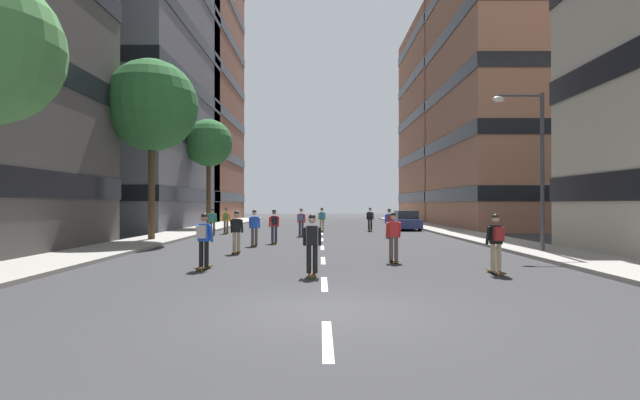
# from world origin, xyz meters

# --- Properties ---
(ground_plane) EXTENTS (132.05, 132.05, 0.00)m
(ground_plane) POSITION_xyz_m (0.00, 22.01, 0.00)
(ground_plane) COLOR #333335
(sidewalk_left) EXTENTS (2.98, 60.52, 0.14)m
(sidewalk_left) POSITION_xyz_m (-9.36, 24.76, 0.07)
(sidewalk_left) COLOR #9E9991
(sidewalk_left) RESTS_ON ground_plane
(sidewalk_right) EXTENTS (2.98, 60.52, 0.14)m
(sidewalk_right) POSITION_xyz_m (9.36, 24.76, 0.07)
(sidewalk_right) COLOR #9E9991
(sidewalk_right) RESTS_ON ground_plane
(lane_markings) EXTENTS (0.16, 52.20, 0.01)m
(lane_markings) POSITION_xyz_m (0.00, 23.00, 0.00)
(lane_markings) COLOR silver
(lane_markings) RESTS_ON ground_plane
(building_left_mid) EXTENTS (12.81, 19.35, 32.54)m
(building_left_mid) POSITION_xyz_m (-17.19, 31.74, 16.36)
(building_left_mid) COLOR slate
(building_left_mid) RESTS_ON ground_plane
(building_left_far) EXTENTS (12.81, 18.94, 33.23)m
(building_left_far) POSITION_xyz_m (-17.19, 48.05, 16.70)
(building_left_far) COLOR brown
(building_left_far) RESTS_ON ground_plane
(building_right_mid) EXTENTS (12.81, 16.69, 27.94)m
(building_right_mid) POSITION_xyz_m (17.19, 31.74, 14.06)
(building_right_mid) COLOR #9E6B51
(building_right_mid) RESTS_ON ground_plane
(building_right_far) EXTENTS (12.81, 16.69, 23.54)m
(building_right_far) POSITION_xyz_m (17.19, 48.05, 11.86)
(building_right_far) COLOR #9E6B51
(building_right_far) RESTS_ON ground_plane
(parked_car_near) EXTENTS (1.82, 4.40, 1.52)m
(parked_car_near) POSITION_xyz_m (6.67, 28.06, 0.70)
(parked_car_near) COLOR navy
(parked_car_near) RESTS_ON ground_plane
(street_tree_mid) EXTENTS (5.00, 5.00, 9.84)m
(street_tree_mid) POSITION_xyz_m (-9.36, 16.65, 7.45)
(street_tree_mid) COLOR #4C3823
(street_tree_mid) RESTS_ON sidewalk_left
(street_tree_far) EXTENTS (3.92, 3.92, 8.93)m
(street_tree_far) POSITION_xyz_m (-9.36, 29.91, 7.06)
(street_tree_far) COLOR #4C3823
(street_tree_far) RESTS_ON sidewalk_left
(streetlamp_right) EXTENTS (2.13, 0.30, 6.50)m
(streetlamp_right) POSITION_xyz_m (8.69, 10.22, 4.14)
(streetlamp_right) COLOR #3F3F44
(streetlamp_right) RESTS_ON sidewalk_right
(skater_0) EXTENTS (0.54, 0.91, 1.78)m
(skater_0) POSITION_xyz_m (-6.56, 23.15, 1.02)
(skater_0) COLOR brown
(skater_0) RESTS_ON ground_plane
(skater_1) EXTENTS (0.54, 0.90, 1.78)m
(skater_1) POSITION_xyz_m (-3.31, 13.79, 0.98)
(skater_1) COLOR brown
(skater_1) RESTS_ON ground_plane
(skater_2) EXTENTS (0.54, 0.91, 1.78)m
(skater_2) POSITION_xyz_m (2.49, 7.47, 0.98)
(skater_2) COLOR brown
(skater_2) RESTS_ON ground_plane
(skater_3) EXTENTS (0.57, 0.92, 1.78)m
(skater_3) POSITION_xyz_m (-3.77, 5.62, 1.02)
(skater_3) COLOR brown
(skater_3) RESTS_ON ground_plane
(skater_4) EXTENTS (0.56, 0.92, 1.78)m
(skater_4) POSITION_xyz_m (-1.31, 20.54, 1.02)
(skater_4) COLOR brown
(skater_4) RESTS_ON ground_plane
(skater_5) EXTENTS (0.57, 0.92, 1.78)m
(skater_5) POSITION_xyz_m (3.64, 26.17, 1.02)
(skater_5) COLOR brown
(skater_5) RESTS_ON ground_plane
(skater_6) EXTENTS (0.57, 0.92, 1.78)m
(skater_6) POSITION_xyz_m (-2.49, 15.29, 1.02)
(skater_6) COLOR brown
(skater_6) RESTS_ON ground_plane
(skater_7) EXTENTS (0.53, 0.90, 1.78)m
(skater_7) POSITION_xyz_m (4.09, 19.37, 1.02)
(skater_7) COLOR brown
(skater_7) RESTS_ON ground_plane
(skater_8) EXTENTS (0.53, 0.90, 1.78)m
(skater_8) POSITION_xyz_m (-0.34, 4.27, 0.98)
(skater_8) COLOR brown
(skater_8) RESTS_ON ground_plane
(skater_9) EXTENTS (0.54, 0.91, 1.78)m
(skater_9) POSITION_xyz_m (-7.05, 21.21, 1.02)
(skater_9) COLOR brown
(skater_9) RESTS_ON ground_plane
(skater_10) EXTENTS (0.54, 0.91, 1.78)m
(skater_10) POSITION_xyz_m (-3.58, 10.36, 0.98)
(skater_10) COLOR brown
(skater_10) RESTS_ON ground_plane
(skater_11) EXTENTS (0.55, 0.92, 1.78)m
(skater_11) POSITION_xyz_m (5.07, 4.65, 1.02)
(skater_11) COLOR brown
(skater_11) RESTS_ON ground_plane
(skater_12) EXTENTS (0.53, 0.90, 1.78)m
(skater_12) POSITION_xyz_m (0.03, 25.91, 1.02)
(skater_12) COLOR brown
(skater_12) RESTS_ON ground_plane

